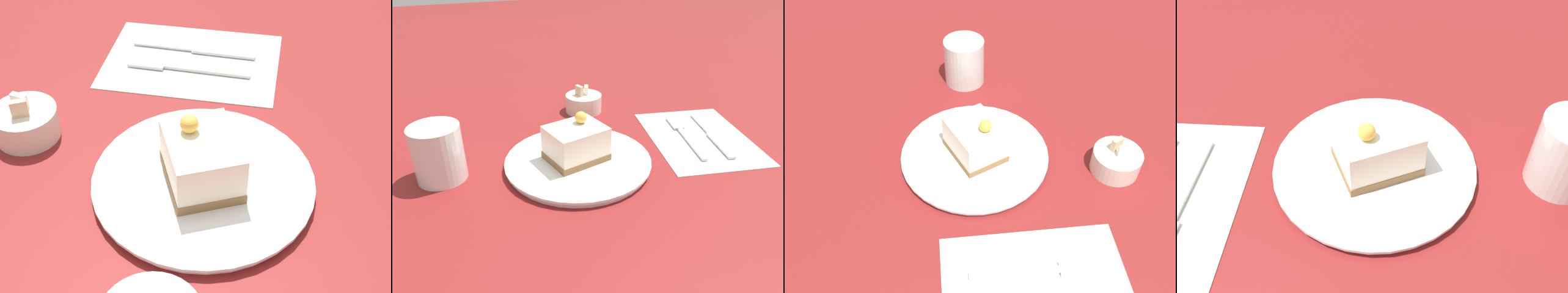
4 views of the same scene
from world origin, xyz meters
The scene contains 7 objects.
ground_plane centered at (0.00, 0.00, 0.00)m, with size 4.00×4.00×0.00m, color maroon.
plate centered at (-0.02, 0.04, 0.01)m, with size 0.25×0.25×0.01m.
cake_slice centered at (-0.02, 0.04, 0.04)m, with size 0.11×0.09×0.08m.
napkin centered at (0.23, 0.05, 0.00)m, with size 0.23×0.28×0.00m.
fork centered at (0.21, 0.07, 0.01)m, with size 0.06×0.18×0.00m.
knife centered at (0.25, 0.02, 0.01)m, with size 0.05×0.19×0.00m.
sugar_bowl centered at (0.07, 0.25, 0.02)m, with size 0.08×0.08×0.06m.
Camera 1 is at (-0.44, 0.06, 0.44)m, focal length 50.00 mm.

